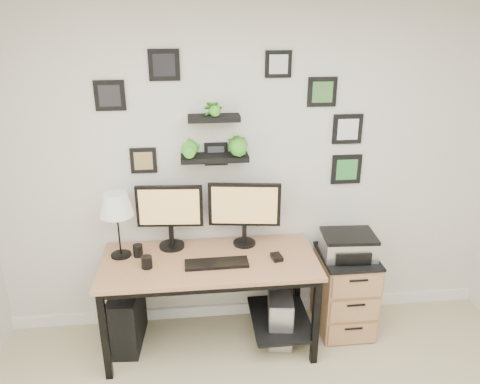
{
  "coord_description": "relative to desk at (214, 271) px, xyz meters",
  "views": [
    {
      "loc": [
        -0.47,
        -1.41,
        2.48
      ],
      "look_at": [
        -0.12,
        1.83,
        1.2
      ],
      "focal_mm": 35.0,
      "sensor_mm": 36.0,
      "label": 1
    }
  ],
  "objects": [
    {
      "name": "pc_tower_black",
      "position": [
        -0.68,
        0.05,
        -0.39
      ],
      "size": [
        0.25,
        0.49,
        0.48
      ],
      "primitive_type": "cube",
      "rotation": [
        0.0,
        0.0,
        -0.07
      ],
      "color": "black",
      "rests_on": "ground"
    },
    {
      "name": "keyboard",
      "position": [
        0.01,
        -0.12,
        0.14
      ],
      "size": [
        0.46,
        0.15,
        0.02
      ],
      "primitive_type": "cube",
      "rotation": [
        0.0,
        0.0,
        0.01
      ],
      "color": "black",
      "rests_on": "desk"
    },
    {
      "name": "monitor_right",
      "position": [
        0.25,
        0.18,
        0.43
      ],
      "size": [
        0.55,
        0.2,
        0.51
      ],
      "color": "black",
      "rests_on": "desk"
    },
    {
      "name": "room",
      "position": [
        0.33,
        0.32,
        -0.58
      ],
      "size": [
        4.0,
        4.0,
        4.0
      ],
      "color": "#C4B78C",
      "rests_on": "ground"
    },
    {
      "name": "wall_decor",
      "position": [
        0.12,
        0.26,
        1.04
      ],
      "size": [
        2.0,
        0.18,
        1.05
      ],
      "color": "black",
      "rests_on": "ground"
    },
    {
      "name": "mouse",
      "position": [
        0.46,
        -0.08,
        0.14
      ],
      "size": [
        0.09,
        0.12,
        0.03
      ],
      "primitive_type": "cube",
      "rotation": [
        0.0,
        0.0,
        0.16
      ],
      "color": "black",
      "rests_on": "desk"
    },
    {
      "name": "pc_tower_grey",
      "position": [
        0.51,
        -0.02,
        -0.42
      ],
      "size": [
        0.24,
        0.44,
        0.41
      ],
      "color": "gray",
      "rests_on": "ground"
    },
    {
      "name": "mug",
      "position": [
        -0.48,
        -0.1,
        0.17
      ],
      "size": [
        0.08,
        0.08,
        0.09
      ],
      "primitive_type": "cylinder",
      "color": "black",
      "rests_on": "desk"
    },
    {
      "name": "desk",
      "position": [
        0.0,
        0.0,
        0.0
      ],
      "size": [
        1.6,
        0.7,
        0.75
      ],
      "color": "#AF7D53",
      "rests_on": "ground"
    },
    {
      "name": "file_cabinet",
      "position": [
        1.06,
        0.06,
        -0.29
      ],
      "size": [
        0.43,
        0.53,
        0.67
      ],
      "color": "#AF7D53",
      "rests_on": "ground"
    },
    {
      "name": "pen_cup",
      "position": [
        -0.56,
        0.08,
        0.17
      ],
      "size": [
        0.07,
        0.07,
        0.09
      ],
      "primitive_type": "cylinder",
      "color": "black",
      "rests_on": "desk"
    },
    {
      "name": "printer",
      "position": [
        1.05,
        0.06,
        0.14
      ],
      "size": [
        0.42,
        0.35,
        0.18
      ],
      "color": "silver",
      "rests_on": "file_cabinet"
    },
    {
      "name": "table_lamp",
      "position": [
        -0.69,
        0.1,
        0.53
      ],
      "size": [
        0.25,
        0.25,
        0.5
      ],
      "color": "black",
      "rests_on": "desk"
    },
    {
      "name": "monitor_left",
      "position": [
        -0.32,
        0.19,
        0.42
      ],
      "size": [
        0.5,
        0.21,
        0.51
      ],
      "color": "black",
      "rests_on": "desk"
    }
  ]
}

